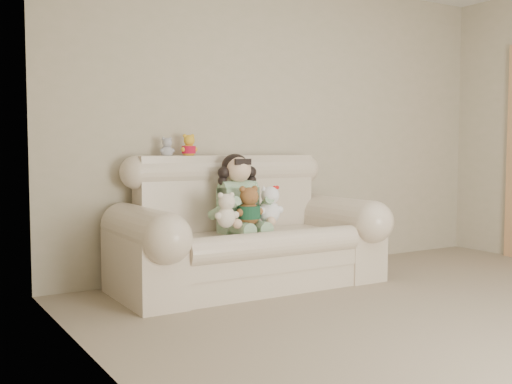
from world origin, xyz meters
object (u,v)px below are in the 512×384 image
at_px(brown_teddy, 249,202).
at_px(sofa, 249,221).
at_px(cream_teddy, 226,207).
at_px(seated_child, 238,193).
at_px(white_cat, 269,201).

bearing_deg(brown_teddy, sofa, 73.45).
xyz_separation_m(sofa, brown_teddy, (-0.08, -0.12, 0.16)).
bearing_deg(sofa, cream_teddy, -153.60).
height_order(seated_child, cream_teddy, seated_child).
bearing_deg(seated_child, cream_teddy, -136.42).
relative_size(white_cat, cream_teddy, 1.15).
bearing_deg(sofa, white_cat, -39.28).
relative_size(sofa, white_cat, 5.94).
xyz_separation_m(sofa, seated_child, (-0.06, 0.08, 0.22)).
distance_m(sofa, cream_teddy, 0.34).
bearing_deg(sofa, brown_teddy, -122.84).
distance_m(seated_child, cream_teddy, 0.33).
distance_m(seated_child, brown_teddy, 0.21).
height_order(seated_child, white_cat, seated_child).
relative_size(sofa, cream_teddy, 6.84).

